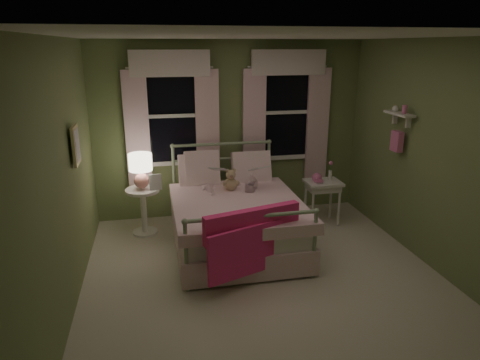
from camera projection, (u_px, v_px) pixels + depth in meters
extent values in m
plane|color=beige|center=(265.00, 279.00, 4.82)|extent=(4.20, 4.20, 0.00)
plane|color=white|center=(270.00, 36.00, 4.03)|extent=(4.20, 4.20, 0.00)
plane|color=#697F4C|center=(230.00, 130.00, 6.39)|extent=(4.00, 0.00, 4.00)
plane|color=#697F4C|center=(363.00, 266.00, 2.47)|extent=(4.00, 0.00, 4.00)
plane|color=#697F4C|center=(63.00, 180.00, 4.04)|extent=(0.00, 4.20, 4.20)
plane|color=#697F4C|center=(438.00, 158.00, 4.81)|extent=(0.00, 4.20, 4.20)
cube|color=white|center=(235.00, 216.00, 5.51)|extent=(1.44, 1.94, 0.26)
cube|color=white|center=(235.00, 233.00, 5.58)|extent=(1.54, 2.02, 0.30)
cube|color=white|center=(237.00, 207.00, 5.31)|extent=(1.58, 1.75, 0.14)
cylinder|color=#9EB793|center=(182.00, 229.00, 5.41)|extent=(0.04, 1.90, 0.04)
cylinder|color=#9EB793|center=(286.00, 220.00, 5.68)|extent=(0.04, 1.90, 0.04)
cylinder|color=#9EB793|center=(174.00, 185.00, 6.23)|extent=(0.04, 0.04, 1.15)
cylinder|color=#9EB793|center=(268.00, 179.00, 6.50)|extent=(0.04, 0.04, 1.15)
sphere|color=#9EB793|center=(172.00, 146.00, 6.05)|extent=(0.07, 0.07, 0.07)
sphere|color=#9EB793|center=(269.00, 142.00, 6.33)|extent=(0.07, 0.07, 0.07)
cylinder|color=#9EB793|center=(222.00, 144.00, 6.19)|extent=(1.42, 0.04, 0.04)
cylinder|color=#9EB793|center=(222.00, 159.00, 6.26)|extent=(1.38, 0.03, 0.03)
cylinder|color=#9EB793|center=(186.00, 257.00, 4.47)|extent=(0.04, 0.04, 0.80)
cylinder|color=#9EB793|center=(314.00, 245.00, 4.74)|extent=(0.04, 0.04, 0.80)
sphere|color=#9EB793|center=(185.00, 222.00, 4.35)|extent=(0.07, 0.07, 0.07)
sphere|color=#9EB793|center=(316.00, 211.00, 4.62)|extent=(0.07, 0.07, 0.07)
cylinder|color=#9EB793|center=(253.00, 216.00, 4.49)|extent=(1.42, 0.04, 0.04)
cube|color=white|center=(199.00, 174.00, 5.97)|extent=(0.55, 0.32, 0.57)
cube|color=white|center=(251.00, 171.00, 6.12)|extent=(0.55, 0.32, 0.57)
cube|color=white|center=(202.00, 168.00, 5.96)|extent=(0.48, 0.30, 0.51)
cube|color=#F53079|center=(253.00, 223.00, 4.51)|extent=(1.09, 0.38, 0.32)
cube|color=#FF3185|center=(254.00, 249.00, 4.53)|extent=(1.04, 0.42, 0.55)
imported|color=#F7D1DD|center=(208.00, 171.00, 5.73)|extent=(0.25, 0.16, 0.67)
imported|color=#F7D1DD|center=(249.00, 169.00, 5.83)|extent=(0.38, 0.32, 0.67)
imported|color=beige|center=(210.00, 172.00, 5.47)|extent=(0.23, 0.18, 0.26)
imported|color=beige|center=(253.00, 173.00, 5.60)|extent=(0.22, 0.16, 0.26)
sphere|color=tan|center=(231.00, 184.00, 5.69)|extent=(0.18, 0.18, 0.18)
sphere|color=tan|center=(231.00, 175.00, 5.63)|extent=(0.13, 0.13, 0.13)
sphere|color=tan|center=(227.00, 171.00, 5.60)|extent=(0.05, 0.05, 0.05)
sphere|color=tan|center=(234.00, 170.00, 5.62)|extent=(0.05, 0.05, 0.05)
sphere|color=tan|center=(225.00, 184.00, 5.64)|extent=(0.07, 0.07, 0.07)
sphere|color=tan|center=(237.00, 183.00, 5.67)|extent=(0.07, 0.07, 0.07)
sphere|color=#8C6B51|center=(232.00, 176.00, 5.58)|extent=(0.04, 0.04, 0.04)
cylinder|color=white|center=(142.00, 190.00, 5.81)|extent=(0.46, 0.46, 0.04)
cylinder|color=white|center=(144.00, 212.00, 5.90)|extent=(0.08, 0.08, 0.60)
cylinder|color=white|center=(145.00, 232.00, 6.00)|extent=(0.34, 0.34, 0.03)
sphere|color=#D7857F|center=(142.00, 181.00, 5.77)|extent=(0.21, 0.21, 0.21)
cylinder|color=pink|center=(141.00, 172.00, 5.73)|extent=(0.03, 0.03, 0.12)
cylinder|color=#FFEAC6|center=(140.00, 162.00, 5.69)|extent=(0.31, 0.31, 0.23)
imported|color=beige|center=(150.00, 190.00, 5.75)|extent=(0.17, 0.23, 0.02)
cube|color=white|center=(323.00, 183.00, 6.14)|extent=(0.50, 0.40, 0.04)
cube|color=white|center=(323.00, 187.00, 6.16)|extent=(0.44, 0.34, 0.08)
cylinder|color=white|center=(313.00, 208.00, 6.06)|extent=(0.04, 0.04, 0.60)
cylinder|color=white|center=(339.00, 206.00, 6.14)|extent=(0.04, 0.04, 0.60)
cylinder|color=white|center=(305.00, 201.00, 6.34)|extent=(0.04, 0.04, 0.60)
cylinder|color=white|center=(331.00, 199.00, 6.42)|extent=(0.04, 0.04, 0.60)
sphere|color=pink|center=(317.00, 178.00, 6.10)|extent=(0.14, 0.14, 0.14)
cube|color=pink|center=(319.00, 181.00, 6.02)|extent=(0.10, 0.05, 0.04)
cylinder|color=white|center=(330.00, 175.00, 6.19)|extent=(0.05, 0.05, 0.14)
cylinder|color=#4C7F3F|center=(330.00, 168.00, 6.15)|extent=(0.01, 0.01, 0.12)
sphere|color=pink|center=(331.00, 163.00, 6.13)|extent=(0.06, 0.06, 0.06)
cube|color=black|center=(172.00, 116.00, 6.13)|extent=(0.76, 0.02, 1.35)
cube|color=white|center=(170.00, 65.00, 5.90)|extent=(0.84, 0.05, 0.06)
cube|color=white|center=(174.00, 163.00, 6.32)|extent=(0.84, 0.05, 0.06)
cube|color=white|center=(144.00, 117.00, 6.04)|extent=(0.06, 0.05, 1.40)
cube|color=white|center=(200.00, 115.00, 6.19)|extent=(0.06, 0.05, 1.40)
cube|color=white|center=(172.00, 116.00, 6.11)|extent=(0.76, 0.04, 0.05)
cube|color=white|center=(137.00, 132.00, 6.03)|extent=(0.34, 0.06, 1.70)
cube|color=silver|center=(208.00, 129.00, 6.23)|extent=(0.34, 0.06, 1.70)
cube|color=white|center=(170.00, 63.00, 5.83)|extent=(1.10, 0.08, 0.36)
cylinder|color=white|center=(170.00, 68.00, 5.89)|extent=(1.20, 0.03, 0.03)
cube|color=black|center=(285.00, 112.00, 6.46)|extent=(0.76, 0.02, 1.35)
cube|color=white|center=(287.00, 64.00, 6.23)|extent=(0.84, 0.05, 0.06)
cube|color=white|center=(284.00, 157.00, 6.65)|extent=(0.84, 0.05, 0.06)
cube|color=white|center=(260.00, 113.00, 6.37)|extent=(0.06, 0.05, 1.40)
cube|color=white|center=(311.00, 111.00, 6.52)|extent=(0.06, 0.05, 1.40)
cube|color=white|center=(286.00, 112.00, 6.44)|extent=(0.76, 0.04, 0.05)
cube|color=white|center=(254.00, 127.00, 6.36)|extent=(0.34, 0.06, 1.70)
cube|color=white|center=(317.00, 125.00, 6.56)|extent=(0.34, 0.06, 1.70)
cube|color=white|center=(289.00, 62.00, 6.16)|extent=(1.10, 0.08, 0.36)
cylinder|color=white|center=(288.00, 67.00, 6.22)|extent=(1.20, 0.03, 0.03)
cube|color=white|center=(399.00, 114.00, 5.33)|extent=(0.15, 0.50, 0.03)
cube|color=white|center=(408.00, 122.00, 5.22)|extent=(0.06, 0.03, 0.14)
cube|color=white|center=(395.00, 118.00, 5.50)|extent=(0.06, 0.03, 0.14)
cylinder|color=pink|center=(404.00, 109.00, 5.21)|extent=(0.06, 0.06, 0.10)
sphere|color=white|center=(395.00, 109.00, 5.40)|extent=(0.08, 0.08, 0.08)
cube|color=pink|center=(397.00, 141.00, 5.43)|extent=(0.08, 0.18, 0.26)
cube|color=beige|center=(76.00, 145.00, 4.55)|extent=(0.03, 0.32, 0.42)
cube|color=silver|center=(77.00, 145.00, 4.55)|extent=(0.01, 0.25, 0.34)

